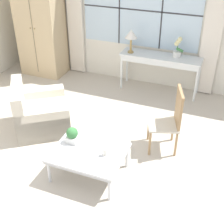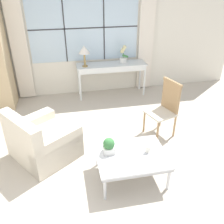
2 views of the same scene
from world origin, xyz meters
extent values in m
plane|color=#BCB2A3|center=(0.00, 0.00, 0.00)|extent=(14.00, 14.00, 0.00)
cube|color=silver|center=(0.00, 3.03, 1.40)|extent=(7.20, 0.06, 2.80)
cube|color=silver|center=(0.00, 3.00, 1.50)|extent=(2.37, 0.01, 1.42)
cube|color=#2D2D33|center=(-0.43, 2.99, 1.50)|extent=(0.02, 0.02, 1.42)
cube|color=#2D2D33|center=(0.43, 2.99, 1.50)|extent=(0.02, 0.02, 1.42)
cube|color=#2D2D33|center=(0.00, 2.99, 1.50)|extent=(2.37, 0.02, 0.02)
cube|color=silver|center=(-1.40, 2.95, 1.20)|extent=(0.35, 0.06, 2.36)
cube|color=silver|center=(1.40, 2.95, 1.20)|extent=(0.35, 0.06, 2.36)
cube|color=silver|center=(0.54, 2.72, 0.74)|extent=(1.57, 0.44, 0.03)
cube|color=silver|center=(0.54, 2.72, 0.67)|extent=(1.51, 0.42, 0.10)
cylinder|color=silver|center=(-0.20, 2.54, 0.36)|extent=(0.04, 0.04, 0.72)
cylinder|color=silver|center=(1.28, 2.54, 0.36)|extent=(0.04, 0.04, 0.72)
cylinder|color=silver|center=(-0.20, 2.90, 0.36)|extent=(0.04, 0.04, 0.72)
cylinder|color=silver|center=(1.28, 2.90, 0.36)|extent=(0.04, 0.04, 0.72)
cylinder|color=#9E7F47|center=(-0.06, 2.67, 0.77)|extent=(0.12, 0.12, 0.02)
cylinder|color=#9E7F47|center=(-0.06, 2.67, 0.91)|extent=(0.04, 0.04, 0.27)
cone|color=white|center=(-0.06, 2.67, 1.13)|extent=(0.24, 0.24, 0.17)
cylinder|color=white|center=(0.83, 2.78, 0.81)|extent=(0.15, 0.15, 0.10)
cylinder|color=#38753D|center=(0.83, 2.78, 0.99)|extent=(0.01, 0.01, 0.27)
cube|color=#38753D|center=(0.87, 2.78, 0.90)|extent=(0.15, 0.02, 0.09)
sphere|color=beige|center=(0.80, 2.79, 1.00)|extent=(0.08, 0.08, 0.08)
sphere|color=beige|center=(0.83, 2.79, 1.05)|extent=(0.08, 0.08, 0.08)
sphere|color=beige|center=(0.85, 2.79, 1.10)|extent=(0.08, 0.08, 0.08)
cube|color=beige|center=(-0.93, 0.73, 0.20)|extent=(1.21, 1.22, 0.41)
cube|color=beige|center=(-1.21, 0.53, 0.61)|extent=(0.66, 0.83, 0.41)
cube|color=beige|center=(-1.14, 1.02, 0.27)|extent=(0.79, 0.65, 0.55)
cube|color=beige|center=(-0.73, 0.44, 0.27)|extent=(0.79, 0.65, 0.55)
cube|color=beige|center=(1.04, 0.92, 0.43)|extent=(0.56, 0.56, 0.03)
cube|color=#9E7A51|center=(1.23, 0.99, 0.70)|extent=(0.16, 0.39, 0.50)
cube|color=#9E7A51|center=(1.23, 0.99, 0.97)|extent=(0.18, 0.42, 0.05)
cylinder|color=#9E7A51|center=(0.93, 0.68, 0.21)|extent=(0.04, 0.04, 0.42)
cylinder|color=#9E7A51|center=(0.80, 1.04, 0.21)|extent=(0.04, 0.04, 0.42)
cylinder|color=#9E7A51|center=(1.29, 0.80, 0.21)|extent=(0.04, 0.04, 0.42)
cylinder|color=#9E7A51|center=(1.16, 1.16, 0.21)|extent=(0.04, 0.04, 0.42)
cube|color=silver|center=(0.27, -0.02, 0.38)|extent=(0.96, 0.76, 0.03)
cube|color=#B1B3B8|center=(0.27, -0.02, 0.35)|extent=(0.94, 0.75, 0.04)
cylinder|color=silver|center=(-0.16, -0.35, 0.19)|extent=(0.04, 0.04, 0.37)
cylinder|color=silver|center=(0.70, -0.35, 0.19)|extent=(0.04, 0.04, 0.37)
cylinder|color=silver|center=(-0.16, 0.31, 0.19)|extent=(0.04, 0.04, 0.37)
cylinder|color=silver|center=(0.70, 0.31, 0.19)|extent=(0.04, 0.04, 0.37)
cube|color=white|center=(-0.02, 0.10, 0.44)|extent=(0.15, 0.15, 0.10)
sphere|color=#38753D|center=(-0.02, 0.10, 0.54)|extent=(0.16, 0.16, 0.16)
cylinder|color=silver|center=(0.50, -0.01, 0.40)|extent=(0.09, 0.09, 0.01)
cylinder|color=silver|center=(0.50, -0.01, 0.46)|extent=(0.06, 0.06, 0.10)
cylinder|color=black|center=(0.50, -0.01, 0.51)|extent=(0.00, 0.00, 0.01)
camera|label=1|loc=(1.74, -2.89, 3.04)|focal=50.00mm
camera|label=2|loc=(-0.52, -2.58, 2.59)|focal=40.00mm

